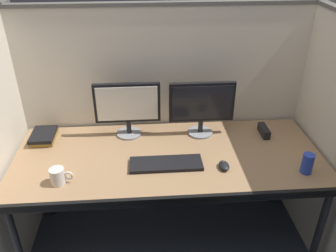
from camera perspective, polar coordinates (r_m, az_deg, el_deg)
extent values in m
cube|color=beige|center=(2.52, -0.69, 1.60)|extent=(2.20, 0.05, 1.55)
cube|color=#605B56|center=(2.25, -0.82, 19.52)|extent=(2.21, 0.06, 0.02)
cube|color=beige|center=(2.34, 25.44, -3.97)|extent=(0.05, 1.40, 1.55)
cube|color=#997551|center=(2.17, 0.10, -5.25)|extent=(1.90, 0.80, 0.04)
cube|color=black|center=(1.86, 1.05, -12.15)|extent=(1.90, 0.02, 0.05)
cylinder|color=black|center=(2.28, -23.33, -18.43)|extent=(0.04, 0.04, 0.70)
cylinder|color=black|center=(2.39, 23.53, -15.89)|extent=(0.04, 0.04, 0.70)
cylinder|color=black|center=(2.76, -19.44, -8.01)|extent=(0.04, 0.04, 0.70)
cylinder|color=black|center=(2.85, 17.80, -6.38)|extent=(0.04, 0.04, 0.70)
cylinder|color=gray|center=(2.38, -6.40, -1.20)|extent=(0.17, 0.17, 0.01)
cylinder|color=black|center=(2.35, -6.48, -0.12)|extent=(0.03, 0.03, 0.09)
cube|color=black|center=(2.27, -6.73, 3.83)|extent=(0.43, 0.03, 0.27)
cube|color=silver|center=(2.25, -6.74, 3.63)|extent=(0.39, 0.01, 0.23)
cylinder|color=gray|center=(2.38, 5.31, -1.03)|extent=(0.17, 0.17, 0.01)
cylinder|color=black|center=(2.36, 5.37, 0.06)|extent=(0.03, 0.03, 0.09)
cube|color=black|center=(2.27, 5.59, 3.99)|extent=(0.43, 0.03, 0.27)
cube|color=black|center=(2.26, 5.66, 3.80)|extent=(0.39, 0.01, 0.23)
cube|color=black|center=(2.06, -0.32, -6.25)|extent=(0.43, 0.15, 0.02)
ellipsoid|color=black|center=(2.06, 9.20, -6.46)|extent=(0.06, 0.10, 0.03)
cylinder|color=#59595B|center=(2.07, 9.13, -5.87)|extent=(0.01, 0.01, 0.01)
cube|color=olive|center=(2.45, -19.72, -1.76)|extent=(0.15, 0.21, 0.03)
cube|color=black|center=(2.43, -19.86, -1.34)|extent=(0.15, 0.21, 0.02)
cylinder|color=#263FB2|center=(2.13, 21.97, -5.75)|extent=(0.07, 0.07, 0.12)
cylinder|color=silver|center=(2.00, -17.75, -7.89)|extent=(0.08, 0.08, 0.09)
torus|color=silver|center=(1.99, -16.11, -7.88)|extent=(0.06, 0.01, 0.06)
cube|color=black|center=(2.44, 15.51, -0.76)|extent=(0.04, 0.15, 0.06)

